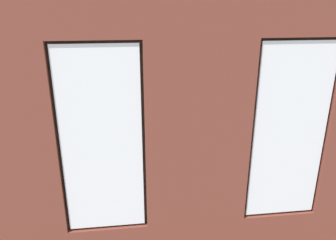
{
  "coord_description": "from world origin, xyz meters",
  "views": [
    {
      "loc": [
        0.72,
        5.85,
        3.06
      ],
      "look_at": [
        0.03,
        0.4,
        1.05
      ],
      "focal_mm": 35.0,
      "sensor_mm": 36.0,
      "label": 1
    }
  ],
  "objects_px": {
    "cup_ceramic": "(163,142)",
    "potted_plant_between_couches": "(260,175)",
    "couch_by_window": "(158,211)",
    "remote_black": "(169,147)",
    "potted_plant_near_tv": "(42,156)",
    "couch_left": "(288,147)",
    "candle_jar": "(181,138)",
    "table_plant_small": "(153,137)",
    "remote_gray": "(141,148)",
    "media_console": "(26,153)",
    "potted_plant_foreground_right": "(58,104)",
    "coffee_table": "(163,147)",
    "tv_flatscreen": "(21,120)",
    "potted_plant_by_left_couch": "(243,117)"
  },
  "relations": [
    {
      "from": "tv_flatscreen",
      "to": "potted_plant_foreground_right",
      "type": "relative_size",
      "value": 0.88
    },
    {
      "from": "remote_gray",
      "to": "media_console",
      "type": "distance_m",
      "value": 2.25
    },
    {
      "from": "table_plant_small",
      "to": "couch_left",
      "type": "bearing_deg",
      "value": 173.5
    },
    {
      "from": "remote_black",
      "to": "media_console",
      "type": "bearing_deg",
      "value": -154.51
    },
    {
      "from": "couch_left",
      "to": "tv_flatscreen",
      "type": "bearing_deg",
      "value": -99.05
    },
    {
      "from": "couch_by_window",
      "to": "potted_plant_foreground_right",
      "type": "bearing_deg",
      "value": -63.52
    },
    {
      "from": "coffee_table",
      "to": "remote_black",
      "type": "distance_m",
      "value": 0.18
    },
    {
      "from": "couch_by_window",
      "to": "remote_black",
      "type": "height_order",
      "value": "couch_by_window"
    },
    {
      "from": "remote_black",
      "to": "potted_plant_between_couches",
      "type": "relative_size",
      "value": 0.13
    },
    {
      "from": "table_plant_small",
      "to": "couch_by_window",
      "type": "bearing_deg",
      "value": 86.99
    },
    {
      "from": "cup_ceramic",
      "to": "potted_plant_between_couches",
      "type": "distance_m",
      "value": 2.26
    },
    {
      "from": "table_plant_small",
      "to": "remote_gray",
      "type": "height_order",
      "value": "table_plant_small"
    },
    {
      "from": "coffee_table",
      "to": "table_plant_small",
      "type": "relative_size",
      "value": 6.91
    },
    {
      "from": "couch_by_window",
      "to": "remote_black",
      "type": "distance_m",
      "value": 1.88
    },
    {
      "from": "remote_black",
      "to": "tv_flatscreen",
      "type": "height_order",
      "value": "tv_flatscreen"
    },
    {
      "from": "couch_by_window",
      "to": "potted_plant_near_tv",
      "type": "height_order",
      "value": "potted_plant_near_tv"
    },
    {
      "from": "couch_left",
      "to": "potted_plant_near_tv",
      "type": "distance_m",
      "value": 4.59
    },
    {
      "from": "table_plant_small",
      "to": "potted_plant_between_couches",
      "type": "relative_size",
      "value": 0.16
    },
    {
      "from": "cup_ceramic",
      "to": "media_console",
      "type": "relative_size",
      "value": 0.09
    },
    {
      "from": "table_plant_small",
      "to": "tv_flatscreen",
      "type": "distance_m",
      "value": 2.5
    },
    {
      "from": "couch_left",
      "to": "potted_plant_between_couches",
      "type": "relative_size",
      "value": 1.64
    },
    {
      "from": "potted_plant_by_left_couch",
      "to": "potted_plant_between_couches",
      "type": "distance_m",
      "value": 3.34
    },
    {
      "from": "couch_by_window",
      "to": "table_plant_small",
      "type": "distance_m",
      "value": 2.09
    },
    {
      "from": "coffee_table",
      "to": "table_plant_small",
      "type": "bearing_deg",
      "value": -31.53
    },
    {
      "from": "media_console",
      "to": "coffee_table",
      "type": "bearing_deg",
      "value": 173.58
    },
    {
      "from": "media_console",
      "to": "potted_plant_by_left_couch",
      "type": "distance_m",
      "value": 4.82
    },
    {
      "from": "cup_ceramic",
      "to": "couch_left",
      "type": "bearing_deg",
      "value": 175.56
    },
    {
      "from": "candle_jar",
      "to": "potted_plant_between_couches",
      "type": "height_order",
      "value": "potted_plant_between_couches"
    },
    {
      "from": "couch_by_window",
      "to": "potted_plant_foreground_right",
      "type": "xyz_separation_m",
      "value": [
        2.04,
        -4.1,
        0.37
      ]
    },
    {
      "from": "remote_black",
      "to": "coffee_table",
      "type": "bearing_deg",
      "value": 163.55
    },
    {
      "from": "table_plant_small",
      "to": "remote_black",
      "type": "bearing_deg",
      "value": 139.85
    },
    {
      "from": "candle_jar",
      "to": "potted_plant_foreground_right",
      "type": "height_order",
      "value": "potted_plant_foreground_right"
    },
    {
      "from": "cup_ceramic",
      "to": "potted_plant_between_couches",
      "type": "bearing_deg",
      "value": 121.26
    },
    {
      "from": "candle_jar",
      "to": "potted_plant_foreground_right",
      "type": "xyz_separation_m",
      "value": [
        2.72,
        -1.98,
        0.21
      ]
    },
    {
      "from": "cup_ceramic",
      "to": "potted_plant_between_couches",
      "type": "relative_size",
      "value": 0.07
    },
    {
      "from": "potted_plant_near_tv",
      "to": "cup_ceramic",
      "type": "bearing_deg",
      "value": -162.82
    },
    {
      "from": "potted_plant_between_couches",
      "to": "potted_plant_near_tv",
      "type": "bearing_deg",
      "value": -21.41
    },
    {
      "from": "couch_left",
      "to": "potted_plant_foreground_right",
      "type": "height_order",
      "value": "potted_plant_foreground_right"
    },
    {
      "from": "table_plant_small",
      "to": "potted_plant_near_tv",
      "type": "relative_size",
      "value": 0.22
    },
    {
      "from": "potted_plant_between_couches",
      "to": "tv_flatscreen",
      "type": "bearing_deg",
      "value": -30.27
    },
    {
      "from": "potted_plant_near_tv",
      "to": "remote_gray",
      "type": "bearing_deg",
      "value": -162.79
    },
    {
      "from": "couch_left",
      "to": "table_plant_small",
      "type": "relative_size",
      "value": 10.17
    },
    {
      "from": "couch_by_window",
      "to": "coffee_table",
      "type": "bearing_deg",
      "value": -98.34
    },
    {
      "from": "potted_plant_by_left_couch",
      "to": "couch_left",
      "type": "bearing_deg",
      "value": 105.14
    },
    {
      "from": "remote_black",
      "to": "potted_plant_near_tv",
      "type": "bearing_deg",
      "value": -132.47
    },
    {
      "from": "tv_flatscreen",
      "to": "potted_plant_by_left_couch",
      "type": "relative_size",
      "value": 1.79
    },
    {
      "from": "potted_plant_foreground_right",
      "to": "potted_plant_between_couches",
      "type": "bearing_deg",
      "value": 130.79
    },
    {
      "from": "couch_left",
      "to": "tv_flatscreen",
      "type": "height_order",
      "value": "tv_flatscreen"
    },
    {
      "from": "candle_jar",
      "to": "potted_plant_near_tv",
      "type": "xyz_separation_m",
      "value": [
        2.48,
        0.8,
        0.16
      ]
    },
    {
      "from": "tv_flatscreen",
      "to": "potted_plant_foreground_right",
      "type": "distance_m",
      "value": 1.87
    }
  ]
}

